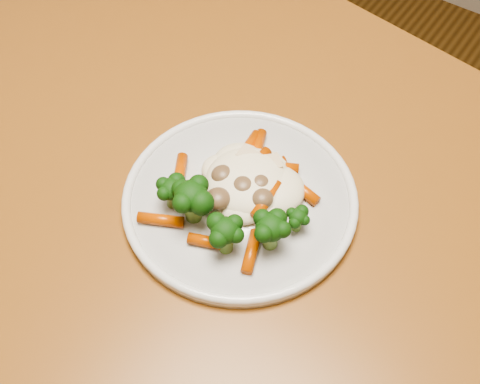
{
  "coord_description": "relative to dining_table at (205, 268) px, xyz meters",
  "views": [
    {
      "loc": [
        0.08,
        -0.35,
        1.28
      ],
      "look_at": [
        -0.13,
        -0.05,
        0.77
      ],
      "focal_mm": 45.0,
      "sensor_mm": 36.0,
      "label": 1
    }
  ],
  "objects": [
    {
      "name": "plate",
      "position": [
        0.02,
        0.05,
        0.1
      ],
      "size": [
        0.25,
        0.25,
        0.01
      ],
      "primitive_type": "cylinder",
      "color": "silver",
      "rests_on": "dining_table"
    },
    {
      "name": "dining_table",
      "position": [
        0.0,
        0.0,
        0.0
      ],
      "size": [
        1.34,
        0.99,
        0.75
      ],
      "rotation": [
        0.0,
        0.0,
        -0.15
      ],
      "color": "#955822",
      "rests_on": "ground"
    },
    {
      "name": "meal",
      "position": [
        0.02,
        0.03,
        0.13
      ],
      "size": [
        0.17,
        0.18,
        0.05
      ],
      "color": "#FCF0CA",
      "rests_on": "plate"
    }
  ]
}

